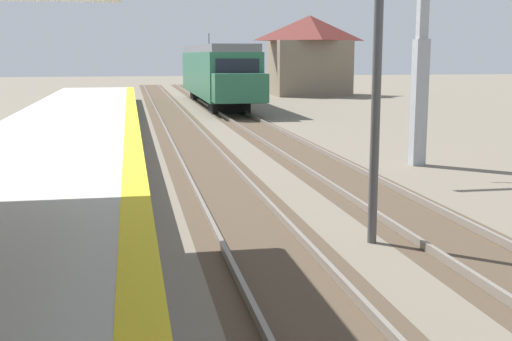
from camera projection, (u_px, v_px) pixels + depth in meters
name	position (u px, v px, depth m)	size (l,w,h in m)	color
track_pair_nearest_platform	(232.00, 200.00, 15.13)	(2.34, 120.00, 0.16)	#4C3D2D
track_pair_middle	(374.00, 194.00, 15.74)	(2.34, 120.00, 0.16)	#4C3D2D
approaching_train	(217.00, 72.00, 43.50)	(2.93, 19.60, 4.76)	#286647
rail_signal_post	(377.00, 61.00, 11.36)	(0.32, 0.34, 5.20)	#4C4C4C
catenary_pylon_far_side	(412.00, 44.00, 19.58)	(5.00, 0.40, 7.50)	#9EA3A8
distant_trackside_house	(309.00, 54.00, 54.29)	(6.60, 5.28, 6.40)	#7F705B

